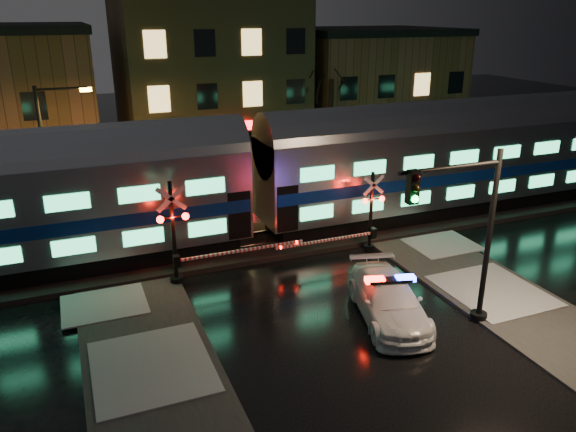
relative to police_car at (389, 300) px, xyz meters
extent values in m
plane|color=black|center=(-1.78, 3.05, -0.74)|extent=(120.00, 120.00, 0.00)
cube|color=black|center=(-1.78, 8.05, -0.62)|extent=(90.00, 4.20, 0.24)
cube|color=#2D2D2D|center=(4.72, -2.95, -0.68)|extent=(4.00, 20.00, 0.12)
cube|color=brown|center=(0.22, 25.55, 5.01)|extent=(12.00, 11.00, 11.50)
cube|color=brown|center=(13.22, 25.05, 3.51)|extent=(12.00, 10.00, 8.50)
cube|color=black|center=(10.70, 8.05, -0.10)|extent=(24.00, 2.40, 0.80)
cube|color=#B7BAC1|center=(10.70, 8.05, 2.20)|extent=(25.00, 3.05, 3.80)
cube|color=navy|center=(10.70, 8.05, 1.80)|extent=(24.75, 3.09, 0.55)
cube|color=#3CE593|center=(10.70, 6.49, 1.05)|extent=(21.00, 0.05, 0.62)
cube|color=#3CE593|center=(10.70, 6.49, 2.85)|extent=(21.00, 0.05, 0.62)
cylinder|color=#B7BAC1|center=(10.70, 8.05, 3.90)|extent=(25.00, 3.05, 3.05)
imported|color=white|center=(0.00, 0.00, -0.01)|extent=(3.28, 5.40, 1.46)
cube|color=black|center=(0.00, 0.00, 0.76)|extent=(1.57, 0.77, 0.10)
cube|color=#FF0C05|center=(-0.53, 0.14, 0.80)|extent=(0.74, 0.50, 0.17)
cube|color=#1426FF|center=(0.53, -0.14, 0.80)|extent=(0.74, 0.50, 0.17)
cylinder|color=black|center=(2.35, 5.45, -0.60)|extent=(0.46, 0.46, 0.28)
cylinder|color=black|center=(2.35, 5.45, 1.12)|extent=(0.15, 0.15, 3.72)
sphere|color=#FF0C05|center=(1.94, 5.27, 1.77)|extent=(0.24, 0.24, 0.24)
sphere|color=#FF0C05|center=(2.77, 5.27, 1.77)|extent=(0.24, 0.24, 0.24)
cube|color=white|center=(0.03, 5.20, 0.24)|extent=(4.64, 0.10, 0.10)
cube|color=black|center=(2.35, 5.20, 0.24)|extent=(0.25, 0.30, 0.45)
cylinder|color=black|center=(-6.41, 5.45, -0.58)|extent=(0.53, 0.53, 0.32)
cylinder|color=black|center=(-6.41, 5.45, 1.40)|extent=(0.17, 0.17, 4.27)
sphere|color=#FF0C05|center=(-6.89, 5.27, 2.15)|extent=(0.28, 0.28, 0.28)
sphere|color=#FF0C05|center=(-5.93, 5.27, 2.15)|extent=(0.28, 0.28, 0.28)
cube|color=white|center=(-3.74, 5.20, 0.38)|extent=(5.34, 0.10, 0.10)
cube|color=black|center=(-6.41, 5.20, 0.38)|extent=(0.25, 0.30, 0.45)
cylinder|color=black|center=(2.88, -1.34, -0.58)|extent=(0.58, 0.58, 0.31)
cylinder|color=black|center=(2.88, -1.34, 2.36)|extent=(0.19, 0.19, 6.19)
cylinder|color=black|center=(1.02, -1.34, 5.04)|extent=(3.72, 0.12, 0.12)
cube|color=black|center=(-0.42, -1.49, 4.63)|extent=(0.33, 0.29, 1.03)
sphere|color=#0CFF3F|center=(-0.42, -1.65, 4.30)|extent=(0.23, 0.23, 0.23)
cylinder|color=black|center=(-10.76, 12.05, 2.88)|extent=(0.18, 0.18, 7.24)
cylinder|color=black|center=(-9.68, 12.05, 6.32)|extent=(2.17, 0.11, 0.11)
cube|color=#FFAD26|center=(-8.68, 12.05, 6.23)|extent=(0.50, 0.25, 0.16)
camera|label=1|loc=(-9.84, -14.87, 9.58)|focal=35.00mm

